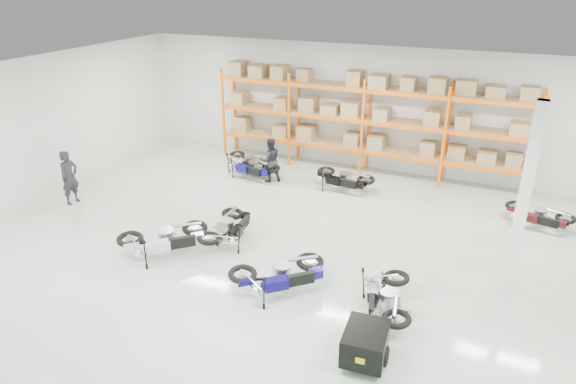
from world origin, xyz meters
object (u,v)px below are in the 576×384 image
at_px(trailer, 365,343).
at_px(moto_silver_left, 164,234).
at_px(moto_black_far_left, 229,223).
at_px(person_left, 70,177).
at_px(moto_back_b, 247,158).
at_px(moto_back_c, 343,175).
at_px(person_back, 270,160).
at_px(moto_blue_centre, 280,269).
at_px(moto_back_a, 252,163).
at_px(moto_touring_right, 386,292).
at_px(moto_back_d, 539,212).

bearing_deg(trailer, moto_silver_left, 158.63).
distance_m(moto_black_far_left, person_left, 5.90).
xyz_separation_m(moto_back_b, moto_back_c, (3.72, -0.18, 0.00)).
height_order(moto_silver_left, moto_back_c, moto_silver_left).
relative_size(moto_back_b, person_back, 1.14).
relative_size(moto_blue_centre, moto_silver_left, 0.98).
bearing_deg(moto_silver_left, moto_back_a, -40.42).
relative_size(moto_silver_left, moto_black_far_left, 1.10).
bearing_deg(moto_back_a, moto_touring_right, -118.90).
relative_size(moto_touring_right, trailer, 1.07).
distance_m(moto_touring_right, moto_back_d, 6.54).
distance_m(moto_silver_left, moto_back_a, 5.78).
xyz_separation_m(moto_back_c, moto_back_d, (6.03, -0.38, -0.05)).
xyz_separation_m(moto_silver_left, moto_back_b, (-0.79, 6.15, -0.07)).
xyz_separation_m(moto_back_a, moto_back_b, (-0.38, 0.39, 0.00)).
bearing_deg(moto_back_d, moto_back_c, 100.17).
xyz_separation_m(moto_blue_centre, person_back, (-3.12, 6.06, 0.18)).
height_order(moto_black_far_left, moto_back_a, moto_black_far_left).
distance_m(moto_blue_centre, trailer, 2.84).
distance_m(trailer, moto_back_a, 9.83).
xyz_separation_m(moto_touring_right, trailer, (-0.00, -1.60, -0.14)).
bearing_deg(moto_back_c, moto_silver_left, 162.66).
bearing_deg(moto_back_c, moto_back_d, -84.87).
relative_size(moto_black_far_left, moto_touring_right, 1.02).
distance_m(moto_blue_centre, moto_black_far_left, 2.79).
bearing_deg(moto_back_a, person_left, 148.94).
relative_size(moto_touring_right, person_back, 1.15).
bearing_deg(moto_touring_right, moto_back_b, 123.70).
distance_m(trailer, moto_back_b, 10.38).
distance_m(moto_blue_centre, moto_silver_left, 3.47).
distance_m(trailer, person_back, 9.35).
xyz_separation_m(moto_silver_left, person_back, (0.33, 5.73, 0.17)).
bearing_deg(trailer, moto_touring_right, 85.52).
height_order(moto_blue_centre, moto_touring_right, moto_blue_centre).
xyz_separation_m(moto_black_far_left, trailer, (4.70, -3.07, -0.15)).
bearing_deg(moto_black_far_left, moto_back_d, -156.86).
bearing_deg(person_back, moto_black_far_left, 60.60).
bearing_deg(moto_back_d, moto_back_b, 100.47).
bearing_deg(moto_back_a, moto_back_d, -76.58).
relative_size(moto_silver_left, trailer, 1.19).
bearing_deg(moto_touring_right, moto_silver_left, 165.38).
distance_m(moto_blue_centre, person_back, 6.82).
height_order(moto_back_b, moto_back_c, moto_back_c).
bearing_deg(moto_back_b, moto_blue_centre, -131.28).
bearing_deg(moto_black_far_left, moto_back_a, -76.18).
relative_size(moto_touring_right, moto_back_d, 1.10).
distance_m(moto_silver_left, person_back, 5.74).
xyz_separation_m(person_left, person_back, (5.04, 4.18, -0.08)).
bearing_deg(person_back, moto_back_c, 145.11).
distance_m(moto_black_far_left, moto_back_d, 8.88).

